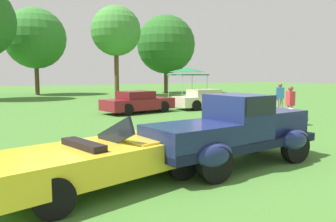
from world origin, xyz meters
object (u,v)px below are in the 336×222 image
feature_pickup_truck (235,129)px  spectator_by_row (290,104)px  spectator_between_cars (280,98)px  show_car_burgundy (138,102)px  show_car_cream (206,99)px  neighbor_convertible (109,156)px  canopy_tent_left_field (188,71)px

feature_pickup_truck → spectator_by_row: feature_pickup_truck is taller
feature_pickup_truck → spectator_between_cars: feature_pickup_truck is taller
show_car_burgundy → spectator_by_row: (3.90, -7.34, 0.31)m
show_car_burgundy → feature_pickup_truck: bearing=-100.8°
show_car_burgundy → show_car_cream: same height
neighbor_convertible → show_car_cream: 14.96m
neighbor_convertible → show_car_burgundy: (5.25, 11.22, 0.02)m
feature_pickup_truck → spectator_by_row: size_ratio=2.79×
show_car_burgundy → canopy_tent_left_field: bearing=43.3°
spectator_by_row → spectator_between_cars: bearing=50.2°
neighbor_convertible → spectator_by_row: 9.95m
show_car_cream → neighbor_convertible: bearing=-131.2°
feature_pickup_truck → spectator_by_row: 7.16m
show_car_cream → spectator_between_cars: spectator_between_cars is taller
spectator_between_cars → spectator_by_row: bearing=-129.8°
show_car_cream → spectator_by_row: size_ratio=2.35×
neighbor_convertible → spectator_by_row: bearing=23.0°
feature_pickup_truck → show_car_cream: 13.10m
show_car_burgundy → spectator_between_cars: bearing=-34.0°
spectator_by_row → feature_pickup_truck: bearing=-147.4°
spectator_by_row → canopy_tent_left_field: canopy_tent_left_field is taller
show_car_cream → spectator_by_row: spectator_by_row is taller
show_car_burgundy → neighbor_convertible: bearing=-115.1°
show_car_burgundy → spectator_by_row: spectator_by_row is taller
show_car_burgundy → spectator_between_cars: 7.74m
spectator_between_cars → feature_pickup_truck: bearing=-141.2°
feature_pickup_truck → neighbor_convertible: feature_pickup_truck is taller
feature_pickup_truck → spectator_between_cars: bearing=38.8°
show_car_burgundy → show_car_cream: 4.59m
neighbor_convertible → feature_pickup_truck: bearing=0.3°
feature_pickup_truck → spectator_between_cars: (8.54, 6.87, 0.04)m
feature_pickup_truck → show_car_cream: (6.72, 11.24, -0.27)m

